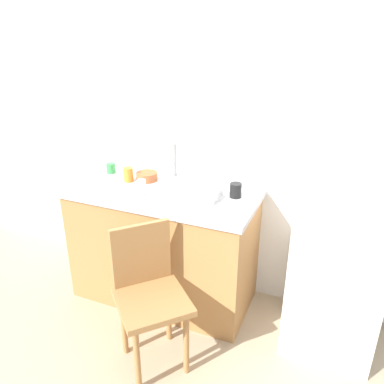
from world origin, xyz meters
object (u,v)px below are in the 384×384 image
Objects in this scene: cup_black at (236,190)px; refrigerator at (341,244)px; terracotta_bowl at (147,176)px; cup_orange at (128,175)px; chair at (149,291)px; cup_green at (111,168)px; cup_white at (141,187)px; dish_tray at (198,193)px.

refrigerator is at bearing -6.42° from cup_black.
terracotta_bowl is 0.14m from cup_orange.
cup_green is (-0.72, 0.74, 0.43)m from chair.
cup_orange is at bearing 140.25° from cup_white.
cup_orange is (-0.50, 0.65, 0.44)m from chair.
cup_green is at bearing 175.03° from terracotta_bowl.
chair is 0.72m from dish_tray.
cup_green reaches higher than chair.
cup_white is at bearing -32.49° from cup_green.
terracotta_bowl is 1.59× the size of cup_black.
cup_orange is at bearing 174.33° from dish_tray.
cup_black reaches higher than terracotta_bowl.
refrigerator is 1.63× the size of chair.
cup_black reaches higher than cup_green.
cup_white is (-0.29, 0.47, 0.44)m from chair.
chair is (-1.01, -0.60, -0.23)m from refrigerator.
terracotta_bowl is 0.34m from cup_green.
chair is 9.05× the size of cup_black.
refrigerator is at bearing 0.71° from dish_tray.
dish_tray is (0.08, 0.59, 0.41)m from chair.
cup_green is (-1.73, 0.15, 0.20)m from refrigerator.
cup_orange is (-0.58, 0.06, 0.03)m from dish_tray.
cup_black is (0.31, 0.68, 0.44)m from chair.
refrigerator is 1.33m from cup_white.
cup_orange is 1.37× the size of cup_green.
dish_tray is at bearing -158.66° from cup_black.
chair is at bearing -52.19° from cup_orange.
cup_black reaches higher than chair.
dish_tray is 0.39m from cup_white.
cup_orange is 0.24m from cup_green.
terracotta_bowl is (-1.40, 0.12, 0.19)m from refrigerator.
cup_white reaches higher than chair.
terracotta_bowl is at bearing -4.97° from cup_green.
chair is 0.93m from cup_orange.
dish_tray is 0.82m from cup_green.
cup_green is (-0.22, 0.10, -0.01)m from cup_orange.
refrigerator is at bearing -1.74° from cup_orange.
dish_tray is 0.25m from cup_black.
dish_tray is at bearing -11.11° from cup_green.
terracotta_bowl is (-0.47, 0.13, 0.01)m from dish_tray.
refrigerator is 13.81× the size of cup_white.
cup_black is (-0.70, 0.08, 0.21)m from refrigerator.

